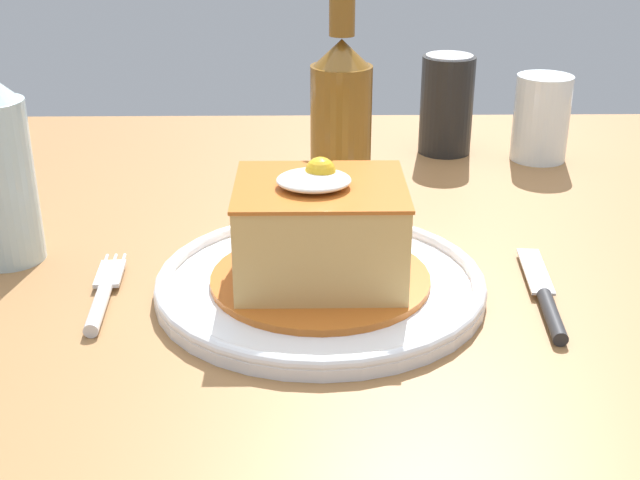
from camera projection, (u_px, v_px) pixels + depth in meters
name	position (u px, v px, depth m)	size (l,w,h in m)	color
dining_table	(284.00, 329.00, 0.87)	(1.31, 0.90, 0.73)	olive
main_plate	(320.00, 283.00, 0.72)	(0.28, 0.28, 0.02)	white
sandwich_meal	(320.00, 235.00, 0.70)	(0.19, 0.19, 0.11)	#B75B1E
fork	(102.00, 297.00, 0.70)	(0.03, 0.14, 0.01)	silver
knife	(547.00, 302.00, 0.69)	(0.03, 0.17, 0.01)	#262628
soda_can	(447.00, 105.00, 1.05)	(0.07, 0.07, 0.12)	black
beer_bottle_amber	(341.00, 114.00, 0.87)	(0.06, 0.06, 0.27)	brown
drinking_glass	(541.00, 124.00, 1.04)	(0.07, 0.07, 0.10)	gold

